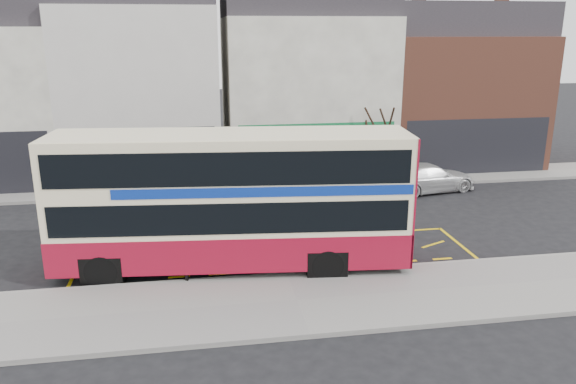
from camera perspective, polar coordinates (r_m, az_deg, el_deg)
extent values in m
plane|color=black|center=(19.16, -0.34, -8.17)|extent=(120.00, 120.00, 0.00)
cube|color=gray|center=(17.08, 0.89, -11.10)|extent=(40.00, 4.00, 0.15)
cube|color=gray|center=(18.79, -0.16, -8.43)|extent=(40.00, 0.15, 0.15)
cube|color=gray|center=(29.42, -3.71, 0.78)|extent=(50.00, 3.00, 0.15)
cube|color=beige|center=(32.52, -14.42, 9.75)|extent=(8.00, 8.00, 9.00)
cube|color=black|center=(29.07, -14.64, 3.19)|extent=(7.36, 0.06, 3.20)
cube|color=black|center=(29.14, -14.60, 2.82)|extent=(5.60, 0.04, 2.00)
cube|color=white|center=(33.02, 1.58, 9.90)|extent=(9.00, 8.00, 8.50)
cube|color=#28262B|center=(32.84, 1.65, 18.87)|extent=(9.00, 7.20, 1.80)
cube|color=#14713C|center=(29.60, 3.00, 3.94)|extent=(8.28, 0.06, 3.20)
cube|color=black|center=(29.66, 2.99, 3.57)|extent=(6.30, 0.04, 2.00)
cube|color=brown|center=(35.88, 16.02, 9.00)|extent=(9.00, 8.00, 7.50)
cube|color=#28262B|center=(35.63, 16.62, 16.42)|extent=(9.00, 7.20, 1.80)
cube|color=black|center=(32.70, 18.65, 4.29)|extent=(8.28, 0.06, 3.20)
cube|color=black|center=(32.76, 18.60, 3.95)|extent=(6.30, 0.04, 2.00)
cube|color=#FDEEC1|center=(18.75, -5.73, -0.56)|extent=(11.89, 3.78, 4.30)
cube|color=maroon|center=(19.26, -5.60, -5.03)|extent=(11.93, 3.83, 1.17)
cube|color=maroon|center=(19.42, 11.70, -0.23)|extent=(0.32, 2.69, 4.30)
cube|color=black|center=(18.83, -5.70, -1.41)|extent=(11.43, 3.80, 1.01)
cube|color=black|center=(18.41, -5.84, 3.31)|extent=(11.43, 3.80, 1.06)
cube|color=#0D2D95|center=(18.58, -2.50, 1.14)|extent=(9.57, 3.60, 0.32)
cube|color=black|center=(19.99, -22.61, -2.37)|extent=(0.30, 2.44, 1.70)
cube|color=black|center=(19.52, -23.20, 2.81)|extent=(0.30, 2.44, 1.06)
cube|color=black|center=(19.71, -22.90, 0.41)|extent=(0.23, 1.85, 0.37)
cube|color=#FDEEC1|center=(18.25, -5.92, 5.75)|extent=(11.88, 3.68, 0.13)
cylinder|color=black|center=(18.92, -18.42, -7.63)|extent=(1.09, 0.40, 1.06)
cylinder|color=black|center=(21.09, -16.84, -4.99)|extent=(1.09, 0.40, 1.06)
cylinder|color=black|center=(18.45, 4.02, -7.40)|extent=(1.09, 0.40, 1.06)
cylinder|color=black|center=(20.66, 3.12, -4.72)|extent=(1.09, 0.40, 1.06)
cube|color=black|center=(17.96, -10.46, -4.45)|extent=(0.11, 0.11, 3.01)
cube|color=white|center=(17.54, -9.69, -0.76)|extent=(0.54, 0.10, 0.44)
cube|color=white|center=(17.88, -10.50, -3.18)|extent=(0.35, 0.07, 0.50)
imported|color=silver|center=(27.86, -15.81, 0.75)|extent=(4.68, 2.61, 1.51)
imported|color=#3A3B41|center=(27.36, 0.86, 0.84)|extent=(4.08, 2.38, 1.27)
imported|color=silver|center=(29.07, 14.04, 1.43)|extent=(5.19, 2.92, 1.42)
cylinder|color=#331E16|center=(30.41, 8.95, 2.84)|extent=(0.24, 0.24, 1.90)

